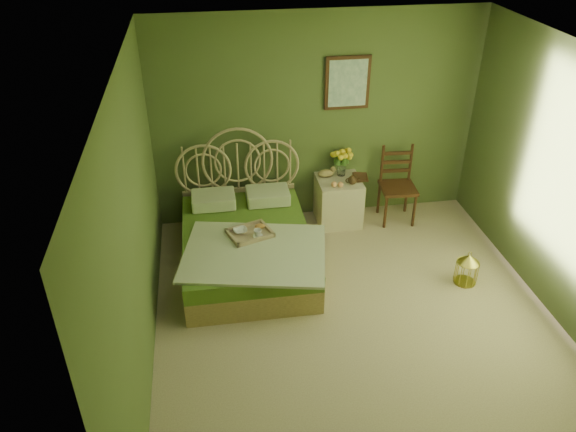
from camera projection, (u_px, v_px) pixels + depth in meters
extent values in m
plane|color=#C8B690|center=(358.00, 326.00, 5.60)|extent=(4.50, 4.50, 0.00)
plane|color=silver|center=(381.00, 68.00, 4.24)|extent=(4.50, 4.50, 0.00)
plane|color=#536837|center=(317.00, 120.00, 6.81)|extent=(4.00, 0.00, 4.00)
plane|color=#536837|center=(135.00, 234.00, 4.65)|extent=(0.00, 4.50, 4.50)
cube|color=#371E0F|center=(347.00, 83.00, 6.60)|extent=(0.54, 0.03, 0.64)
cube|color=silver|center=(348.00, 83.00, 6.59)|extent=(0.46, 0.01, 0.56)
cube|color=tan|center=(247.00, 257.00, 6.37)|extent=(1.39, 1.86, 0.28)
cube|color=#5A7C28|center=(246.00, 240.00, 6.25)|extent=(1.39, 1.86, 0.19)
cube|color=beige|center=(254.00, 253.00, 5.84)|extent=(1.66, 1.39, 0.03)
cube|color=beige|center=(213.00, 200.00, 6.66)|extent=(0.51, 0.37, 0.15)
cube|color=beige|center=(268.00, 195.00, 6.75)|extent=(0.51, 0.37, 0.15)
cube|color=tan|center=(250.00, 235.00, 6.12)|extent=(0.54, 0.48, 0.04)
ellipsoid|color=#B77A38|center=(260.00, 226.00, 6.18)|extent=(0.12, 0.07, 0.05)
cube|color=beige|center=(338.00, 201.00, 7.14)|extent=(0.54, 0.54, 0.59)
cylinder|color=silver|center=(341.00, 169.00, 7.06)|extent=(0.10, 0.10, 0.18)
ellipsoid|color=tan|center=(326.00, 173.00, 7.03)|extent=(0.21, 0.11, 0.10)
sphere|color=#FFA763|center=(334.00, 184.00, 6.82)|extent=(0.07, 0.07, 0.07)
sphere|color=#FFA763|center=(340.00, 185.00, 6.81)|extent=(0.07, 0.07, 0.07)
cube|color=#371E0F|center=(398.00, 188.00, 7.09)|extent=(0.46, 0.46, 0.04)
cylinder|color=#371E0F|center=(387.00, 212.00, 7.03)|extent=(0.04, 0.04, 0.46)
cylinder|color=#371E0F|center=(415.00, 210.00, 7.08)|extent=(0.04, 0.04, 0.46)
cylinder|color=#371E0F|center=(378.00, 198.00, 7.34)|extent=(0.04, 0.04, 0.46)
cylinder|color=#371E0F|center=(405.00, 196.00, 7.39)|extent=(0.04, 0.04, 0.46)
cube|color=#371E0F|center=(395.00, 163.00, 7.11)|extent=(0.37, 0.06, 0.51)
cylinder|color=gold|center=(464.00, 282.00, 6.20)|extent=(0.24, 0.24, 0.01)
cylinder|color=gold|center=(466.00, 272.00, 6.13)|extent=(0.24, 0.24, 0.27)
cone|color=gold|center=(469.00, 259.00, 6.03)|extent=(0.24, 0.24, 0.10)
imported|color=#381E0F|center=(353.00, 177.00, 7.02)|extent=(0.22, 0.27, 0.02)
imported|color=#472819|center=(353.00, 176.00, 7.01)|extent=(0.22, 0.26, 0.02)
imported|color=white|center=(240.00, 231.00, 6.13)|extent=(0.17, 0.17, 0.04)
imported|color=white|center=(258.00, 233.00, 6.05)|extent=(0.11, 0.11, 0.08)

